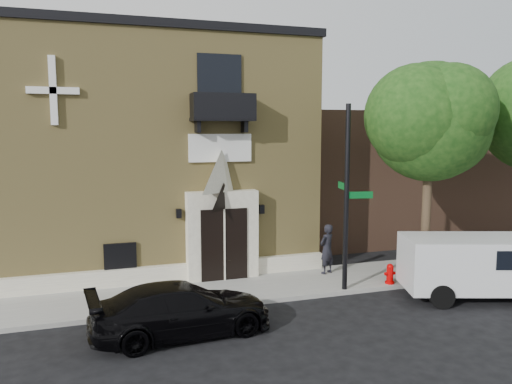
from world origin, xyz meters
The scene contains 12 objects.
ground centered at (0.00, 0.00, 0.00)m, with size 120.00×120.00×0.00m, color black.
sidewalk centered at (1.00, 1.50, 0.07)m, with size 42.00×3.00×0.15m, color gray.
church centered at (-2.99, 7.95, 4.63)m, with size 12.20×11.01×9.30m.
neighbour_building centered at (12.00, 9.00, 3.20)m, with size 18.00×8.00×6.40m, color brown.
street_tree_left centered at (6.03, 0.35, 5.87)m, with size 4.97×4.38×7.77m.
black_sedan centered at (-3.21, -1.55, 0.71)m, with size 2.00×4.93×1.43m, color black.
cargo_van centered at (6.84, -1.69, 1.15)m, with size 5.38×3.45×2.05m.
street_sign centered at (2.66, 0.22, 3.29)m, with size 0.98×1.08×6.25m.
fire_hydrant centered at (4.45, 0.26, 0.50)m, with size 0.41×0.33×0.71m.
dumpster centered at (6.84, 0.55, 0.81)m, with size 2.18×1.52×1.30m.
planter centered at (-1.00, 2.70, 0.51)m, with size 0.65×0.57×0.72m, color #547137.
pedestrian_near centered at (2.88, 2.10, 1.09)m, with size 0.69×0.45×1.88m, color black.
Camera 1 is at (-5.27, -14.56, 5.56)m, focal length 35.00 mm.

